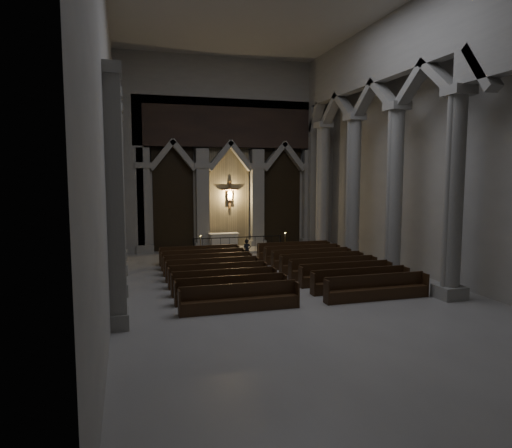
# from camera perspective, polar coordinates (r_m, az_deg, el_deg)

# --- Properties ---
(room) EXTENTS (24.00, 24.10, 12.00)m
(room) POSITION_cam_1_polar(r_m,az_deg,el_deg) (18.42, 4.88, 15.02)
(room) COLOR #999691
(room) RESTS_ON ground
(sanctuary_wall) EXTENTS (14.00, 0.77, 12.00)m
(sanctuary_wall) POSITION_cam_1_polar(r_m,az_deg,el_deg) (29.33, -3.27, 9.76)
(sanctuary_wall) COLOR gray
(sanctuary_wall) RESTS_ON ground
(right_arcade) EXTENTS (1.00, 24.00, 12.00)m
(right_arcade) POSITION_cam_1_polar(r_m,az_deg,el_deg) (22.11, 17.45, 13.85)
(right_arcade) COLOR gray
(right_arcade) RESTS_ON ground
(left_pilasters) EXTENTS (0.60, 13.00, 8.03)m
(left_pilasters) POSITION_cam_1_polar(r_m,az_deg,el_deg) (20.54, -16.83, 3.52)
(left_pilasters) COLOR gray
(left_pilasters) RESTS_ON ground
(sanctuary_step) EXTENTS (8.50, 2.60, 0.15)m
(sanctuary_step) POSITION_cam_1_polar(r_m,az_deg,el_deg) (28.74, -2.79, -3.25)
(sanctuary_step) COLOR gray
(sanctuary_step) RESTS_ON ground
(altar) EXTENTS (1.88, 0.75, 0.95)m
(altar) POSITION_cam_1_polar(r_m,az_deg,el_deg) (28.91, -4.06, -2.08)
(altar) COLOR beige
(altar) RESTS_ON sanctuary_step
(altar_rail) EXTENTS (5.48, 0.09, 1.08)m
(altar_rail) POSITION_cam_1_polar(r_m,az_deg,el_deg) (27.57, -2.26, -2.30)
(altar_rail) COLOR black
(altar_rail) RESTS_ON ground
(candle_stand_left) EXTENTS (0.22, 0.22, 1.30)m
(candle_stand_left) POSITION_cam_1_polar(r_m,az_deg,el_deg) (26.66, -6.93, -3.42)
(candle_stand_left) COLOR olive
(candle_stand_left) RESTS_ON ground
(candle_stand_right) EXTENTS (0.21, 0.21, 1.24)m
(candle_stand_right) POSITION_cam_1_polar(r_m,az_deg,el_deg) (28.15, 3.65, -2.91)
(candle_stand_right) COLOR olive
(candle_stand_right) RESTS_ON ground
(pews) EXTENTS (9.69, 9.44, 0.96)m
(pews) POSITION_cam_1_polar(r_m,az_deg,el_deg) (21.13, 2.18, -6.00)
(pews) COLOR black
(pews) RESTS_ON ground
(worshipper) EXTENTS (0.49, 0.36, 1.23)m
(worshipper) POSITION_cam_1_polar(r_m,az_deg,el_deg) (25.22, -1.14, -3.32)
(worshipper) COLOR black
(worshipper) RESTS_ON ground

